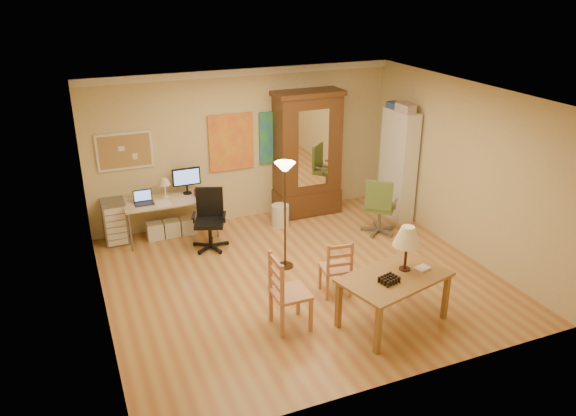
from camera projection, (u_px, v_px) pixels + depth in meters
name	position (u px, v px, depth m)	size (l,w,h in m)	color
floor	(300.00, 278.00, 8.31)	(5.50, 5.50, 0.00)	#A6683A
crown_molding	(243.00, 72.00, 9.39)	(5.50, 0.08, 0.12)	white
corkboard	(125.00, 151.00, 9.11)	(0.90, 0.04, 0.62)	tan
art_panel_left	(231.00, 142.00, 9.76)	(0.80, 0.04, 1.00)	gold
art_panel_right	(279.00, 137.00, 10.08)	(0.75, 0.04, 0.95)	#2967A5
dining_table	(399.00, 264.00, 7.00)	(1.52, 1.13, 1.28)	brown
ladder_chair_back	(336.00, 269.00, 7.74)	(0.44, 0.42, 0.84)	#BD7A56
ladder_chair_left	(288.00, 294.00, 6.99)	(0.45, 0.47, 1.01)	#BD7A56
torchiere_lamp	(285.00, 184.00, 8.11)	(0.31, 0.31, 1.68)	#402A19
computer_desk	(172.00, 213.00, 9.48)	(1.52, 0.67, 1.15)	#C7AC91
office_chair_black	(210.00, 233.00, 9.14)	(0.61, 0.61, 0.99)	black
office_chair_green	(379.00, 219.00, 9.64)	(0.65, 0.65, 1.01)	slate
drawer_cart	(115.00, 222.00, 9.28)	(0.37, 0.44, 0.74)	slate
armoire	(307.00, 162.00, 10.22)	(1.24, 0.59, 2.29)	#3D2510
bookshelf	(398.00, 165.00, 10.08)	(0.30, 0.79, 1.98)	white
wastebin	(280.00, 215.00, 9.96)	(0.31, 0.31, 0.39)	silver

